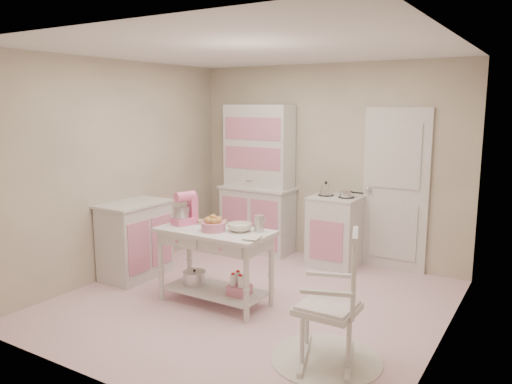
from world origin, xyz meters
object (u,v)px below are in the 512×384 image
base_cabinet (135,240)px  rocking_chair (328,296)px  work_table (215,267)px  stand_mixer (184,209)px  hutch (258,179)px  stove (335,231)px  bread_basket (213,226)px

base_cabinet → rocking_chair: 2.88m
work_table → stand_mixer: size_ratio=3.53×
hutch → stove: bearing=-2.4°
work_table → bread_basket: bearing=-68.2°
base_cabinet → work_table: bearing=-7.1°
base_cabinet → rocking_chair: bearing=-13.3°
stove → rocking_chair: 2.48m
hutch → base_cabinet: (-0.70, -1.70, -0.58)m
work_table → base_cabinet: bearing=172.9°
stove → base_cabinet: bearing=-139.0°
base_cabinet → bread_basket: base_cabinet is taller
work_table → bread_basket: bread_basket is taller
hutch → stove: hutch is taller
rocking_chair → bread_basket: (-1.46, 0.45, 0.30)m
stand_mixer → bread_basket: stand_mixer is taller
stove → bread_basket: bearing=-106.8°
rocking_chair → base_cabinet: bearing=147.6°
rocking_chair → stand_mixer: 2.01m
bread_basket → stove: bearing=73.2°
bread_basket → rocking_chair: bearing=-17.0°
base_cabinet → stand_mixer: stand_mixer is taller
work_table → bread_basket: 0.45m
rocking_chair → stand_mixer: (-1.90, 0.52, 0.42)m
hutch → bread_basket: size_ratio=8.32×
stove → rocking_chair: bearing=-68.8°
stove → rocking_chair: size_ratio=0.84×
hutch → bread_basket: bearing=-71.6°
stove → rocking_chair: (0.90, -2.31, 0.09)m
bread_basket → work_table: bearing=111.8°
work_table → bread_basket: size_ratio=4.80×
base_cabinet → bread_basket: size_ratio=3.68×
stove → work_table: 1.91m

